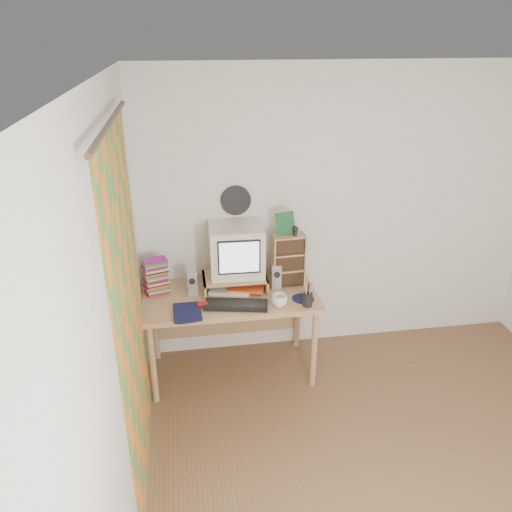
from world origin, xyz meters
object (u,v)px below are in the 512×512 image
object	(u,v)px
desk	(230,305)
cd_rack	(288,260)
crt_monitor	(237,250)
diary	(173,312)
dvd_stack	(156,279)
mug	(280,300)
keyboard	(236,305)

from	to	relation	value
desk	cd_rack	distance (m)	0.61
crt_monitor	diary	distance (m)	0.73
dvd_stack	diary	bearing A→B (deg)	-87.62
crt_monitor	mug	bearing A→B (deg)	-52.25
keyboard	mug	distance (m)	0.34
cd_rack	mug	world-z (taller)	cd_rack
desk	keyboard	xyz separation A→B (m)	(0.03, -0.26, 0.15)
crt_monitor	diary	world-z (taller)	crt_monitor
crt_monitor	keyboard	world-z (taller)	crt_monitor
mug	desk	bearing A→B (deg)	140.09
crt_monitor	keyboard	bearing A→B (deg)	-96.58
dvd_stack	mug	size ratio (longest dim) A/B	2.08
cd_rack	diary	bearing A→B (deg)	-163.47
diary	desk	bearing A→B (deg)	32.93
dvd_stack	mug	distance (m)	1.01
crt_monitor	keyboard	distance (m)	0.47
desk	crt_monitor	world-z (taller)	crt_monitor
mug	diary	world-z (taller)	mug
cd_rack	mug	distance (m)	0.41
desk	diary	distance (m)	0.57
dvd_stack	diary	distance (m)	0.41
keyboard	cd_rack	xyz separation A→B (m)	(0.47, 0.31, 0.21)
desk	keyboard	bearing A→B (deg)	-84.22
dvd_stack	crt_monitor	bearing A→B (deg)	-14.70
desk	keyboard	distance (m)	0.30
cd_rack	crt_monitor	bearing A→B (deg)	170.60
keyboard	cd_rack	size ratio (longest dim) A/B	1.09
desk	keyboard	world-z (taller)	keyboard
crt_monitor	diary	bearing A→B (deg)	-141.55
desk	dvd_stack	xyz separation A→B (m)	(-0.58, 0.06, 0.26)
diary	mug	bearing A→B (deg)	-0.68
desk	cd_rack	world-z (taller)	cd_rack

